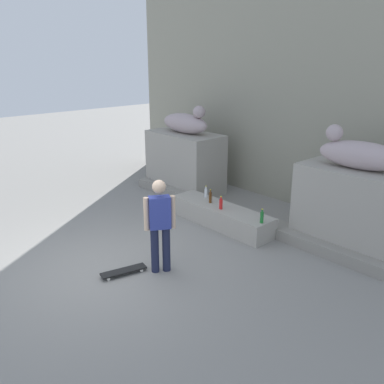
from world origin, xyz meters
name	(u,v)px	position (x,y,z in m)	size (l,w,h in m)	color
ground_plane	(108,267)	(0.00, 0.00, 0.00)	(40.00, 40.00, 0.00)	gray
facade_wall	(301,62)	(0.00, 5.52, 3.43)	(11.44, 0.60, 6.86)	gray
pedestal_left	(185,162)	(-2.48, 4.00, 0.80)	(2.15, 1.12, 1.59)	#A39E93
pedestal_right	(354,209)	(2.48, 4.00, 0.80)	(2.15, 1.12, 1.59)	#A39E93
statue_reclining_left	(186,123)	(-2.44, 4.00, 1.88)	(1.61, 0.59, 0.78)	#B6A3A7
statue_reclining_right	(360,154)	(2.44, 3.99, 1.88)	(1.66, 0.77, 0.78)	#B6A3A7
ledge_block	(221,216)	(0.00, 2.89, 0.22)	(2.59, 0.67, 0.44)	#A39E93
skater	(160,222)	(0.74, 0.63, 0.92)	(0.35, 0.48, 1.67)	#1E233F
skateboard	(124,271)	(0.41, 0.07, 0.06)	(0.37, 0.82, 0.08)	black
bottle_brown	(210,197)	(-0.33, 2.87, 0.57)	(0.07, 0.07, 0.32)	#593314
bottle_clear	(206,193)	(-0.67, 3.07, 0.55)	(0.07, 0.07, 0.28)	silver
bottle_red	(221,204)	(0.11, 2.77, 0.56)	(0.08, 0.08, 0.29)	red
bottle_green	(262,217)	(1.19, 2.81, 0.56)	(0.07, 0.07, 0.30)	#1E722D
stair_step	(237,214)	(0.00, 3.42, 0.11)	(7.11, 0.50, 0.22)	gray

